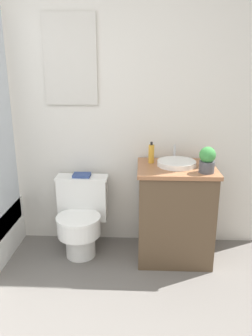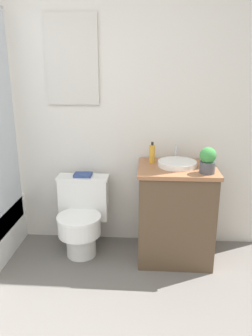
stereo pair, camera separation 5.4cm
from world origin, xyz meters
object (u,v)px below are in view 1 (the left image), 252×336
(toilet, at_px, (81,217))
(sink, at_px, (176,163))
(soap_bottle, at_px, (151,154))
(book_on_tank, at_px, (82,175))
(potted_plant, at_px, (207,160))

(toilet, height_order, sink, sink)
(toilet, relative_size, sink, 1.90)
(toilet, bearing_deg, soap_bottle, 6.93)
(soap_bottle, bearing_deg, toilet, -173.07)
(toilet, height_order, book_on_tank, book_on_tank)
(book_on_tank, bearing_deg, potted_plant, -16.20)
(toilet, bearing_deg, potted_plant, -9.92)
(sink, relative_size, book_on_tank, 2.32)
(sink, xyz_separation_m, soap_bottle, (-0.20, 0.07, 0.06))
(soap_bottle, distance_m, book_on_tank, 0.62)
(sink, height_order, potted_plant, potted_plant)
(toilet, relative_size, soap_bottle, 3.73)
(book_on_tank, bearing_deg, toilet, -90.00)
(soap_bottle, relative_size, book_on_tank, 1.18)
(toilet, distance_m, soap_bottle, 0.80)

